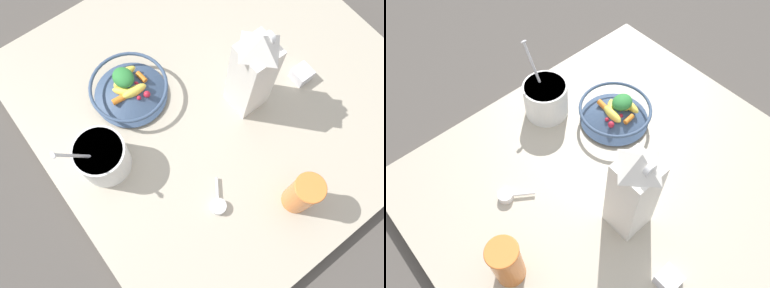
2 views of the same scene
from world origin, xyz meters
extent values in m
plane|color=#4C4742|center=(0.00, 0.00, 0.00)|extent=(6.00, 6.00, 0.00)
cube|color=#B2A893|center=(0.00, 0.00, 0.02)|extent=(1.05, 1.05, 0.04)
cylinder|color=#384C6B|center=(0.15, 0.21, 0.05)|extent=(0.12, 0.12, 0.01)
cone|color=#384C6B|center=(0.15, 0.21, 0.08)|extent=(0.21, 0.21, 0.05)
torus|color=#384C6B|center=(0.15, 0.21, 0.10)|extent=(0.22, 0.22, 0.01)
ellipsoid|color=#EFD64C|center=(0.14, 0.23, 0.09)|extent=(0.07, 0.07, 0.02)
ellipsoid|color=#EFD64C|center=(0.13, 0.21, 0.09)|extent=(0.03, 0.08, 0.03)
ellipsoid|color=#EFD64C|center=(0.19, 0.20, 0.09)|extent=(0.03, 0.07, 0.02)
ellipsoid|color=#EFD64C|center=(0.18, 0.22, 0.10)|extent=(0.04, 0.06, 0.03)
cylinder|color=orange|center=(0.15, 0.21, 0.09)|extent=(0.03, 0.04, 0.01)
cylinder|color=orange|center=(0.16, 0.16, 0.09)|extent=(0.04, 0.02, 0.02)
cylinder|color=orange|center=(0.13, 0.25, 0.09)|extent=(0.02, 0.05, 0.02)
sphere|color=red|center=(0.11, 0.21, 0.09)|extent=(0.01, 0.01, 0.01)
sphere|color=red|center=(0.10, 0.18, 0.09)|extent=(0.02, 0.02, 0.02)
sphere|color=red|center=(0.15, 0.19, 0.09)|extent=(0.01, 0.01, 0.01)
ellipsoid|color=#2D7F38|center=(0.17, 0.21, 0.11)|extent=(0.07, 0.06, 0.04)
cube|color=silver|center=(-0.06, -0.04, 0.17)|extent=(0.09, 0.09, 0.25)
pyramid|color=silver|center=(-0.06, -0.04, 0.32)|extent=(0.09, 0.09, 0.05)
cylinder|color=white|center=(-0.06, -0.07, 0.32)|extent=(0.03, 0.01, 0.03)
cylinder|color=white|center=(0.01, 0.38, 0.10)|extent=(0.14, 0.14, 0.11)
cylinder|color=white|center=(0.01, 0.38, 0.15)|extent=(0.12, 0.12, 0.02)
cylinder|color=silver|center=(0.01, 0.42, 0.19)|extent=(0.01, 0.09, 0.17)
ellipsoid|color=silver|center=(0.01, 0.46, 0.27)|extent=(0.02, 0.01, 0.01)
cylinder|color=orange|center=(-0.37, 0.04, 0.12)|extent=(0.07, 0.07, 0.15)
torus|color=orange|center=(-0.37, 0.04, 0.19)|extent=(0.08, 0.08, 0.01)
cube|color=silver|center=(-0.11, -0.22, 0.06)|extent=(0.05, 0.05, 0.04)
cube|color=brown|center=(-0.11, -0.22, 0.06)|extent=(0.04, 0.04, 0.02)
cylinder|color=white|center=(-0.26, 0.22, 0.05)|extent=(0.04, 0.04, 0.02)
cylinder|color=white|center=(-0.22, 0.19, 0.05)|extent=(0.05, 0.04, 0.01)
camera|label=1|loc=(-0.36, 0.38, 1.03)|focal=35.00mm
camera|label=2|loc=(-0.43, -0.27, 0.96)|focal=35.00mm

